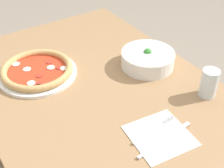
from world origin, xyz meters
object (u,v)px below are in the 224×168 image
object	(u,v)px
bowl	(148,58)
pizza	(37,71)
glass	(209,83)
knife	(163,141)
fork	(154,130)

from	to	relation	value
bowl	pizza	bearing A→B (deg)	-115.46
glass	pizza	bearing A→B (deg)	-134.77
pizza	knife	distance (m)	0.56
bowl	fork	distance (m)	0.37
pizza	bowl	xyz separation A→B (m)	(0.19, 0.39, 0.02)
pizza	fork	bearing A→B (deg)	20.60
knife	glass	world-z (taller)	glass
bowl	knife	bearing A→B (deg)	-32.20
bowl	glass	size ratio (longest dim) A/B	2.04
bowl	glass	distance (m)	0.27
fork	knife	bearing A→B (deg)	-105.08
fork	glass	xyz separation A→B (m)	(-0.04, 0.27, 0.05)
pizza	knife	xyz separation A→B (m)	(0.54, 0.18, -0.01)
knife	fork	bearing A→B (deg)	74.92
bowl	glass	world-z (taller)	glass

